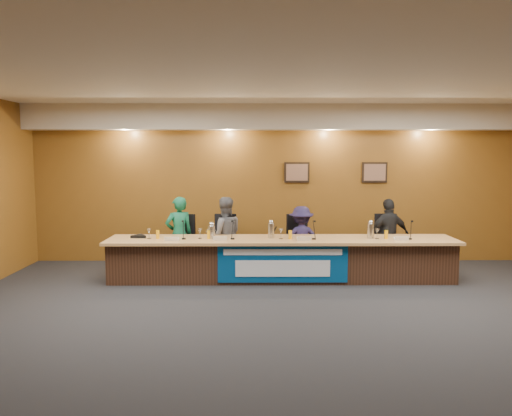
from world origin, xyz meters
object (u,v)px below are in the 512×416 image
(panelist_b, at_px, (225,235))
(carafe_right, at_px, (371,231))
(banner, at_px, (283,264))
(panelist_a, at_px, (179,235))
(office_chair_d, at_px, (387,246))
(panelist_d, at_px, (389,236))
(office_chair_a, at_px, (180,246))
(carafe_mid, at_px, (271,230))
(dais_body, at_px, (281,260))
(panelist_c, at_px, (301,239))
(office_chair_b, at_px, (225,246))
(speakerphone, at_px, (139,236))
(carafe_left, at_px, (212,232))
(office_chair_c, at_px, (301,246))

(panelist_b, height_order, carafe_right, panelist_b)
(banner, distance_m, panelist_a, 2.16)
(panelist_b, distance_m, office_chair_d, 3.10)
(panelist_d, bearing_deg, office_chair_d, -103.26)
(banner, height_order, panelist_b, panelist_b)
(office_chair_a, height_order, carafe_mid, carafe_mid)
(dais_body, distance_m, panelist_c, 0.75)
(banner, distance_m, carafe_right, 1.68)
(dais_body, relative_size, office_chair_d, 12.50)
(banner, height_order, panelist_a, panelist_a)
(panelist_b, distance_m, carafe_mid, 1.03)
(carafe_mid, bearing_deg, panelist_c, 43.17)
(office_chair_b, relative_size, carafe_right, 1.84)
(carafe_mid, bearing_deg, speakerphone, 179.07)
(banner, height_order, carafe_mid, carafe_mid)
(banner, relative_size, panelist_a, 1.53)
(office_chair_d, bearing_deg, panelist_b, -174.22)
(panelist_b, relative_size, panelist_d, 1.02)
(panelist_c, bearing_deg, panelist_b, -6.43)
(dais_body, xyz_separation_m, panelist_c, (0.40, 0.56, 0.28))
(panelist_c, bearing_deg, carafe_left, 13.81)
(office_chair_a, xyz_separation_m, carafe_right, (3.45, -0.71, 0.40))
(panelist_c, relative_size, office_chair_a, 2.61)
(carafe_left, distance_m, carafe_mid, 1.05)
(carafe_mid, bearing_deg, carafe_left, -177.16)
(panelist_b, xyz_separation_m, carafe_left, (-0.19, -0.60, 0.15))
(office_chair_b, bearing_deg, carafe_right, -14.63)
(banner, relative_size, panelist_b, 1.54)
(panelist_c, distance_m, carafe_mid, 0.84)
(panelist_a, bearing_deg, office_chair_c, 157.72)
(panelist_a, distance_m, office_chair_c, 2.31)
(panelist_b, xyz_separation_m, speakerphone, (-1.48, -0.51, 0.06))
(carafe_left, bearing_deg, panelist_d, 10.40)
(panelist_b, xyz_separation_m, carafe_right, (2.60, -0.61, 0.17))
(office_chair_a, xyz_separation_m, office_chair_c, (2.30, 0.00, 0.00))
(panelist_b, relative_size, office_chair_a, 2.98)
(office_chair_d, bearing_deg, panelist_a, -174.62)
(banner, relative_size, carafe_mid, 8.36)
(panelist_b, height_order, office_chair_a, panelist_b)
(panelist_a, distance_m, panelist_c, 2.30)
(panelist_d, bearing_deg, banner, 12.23)
(panelist_c, height_order, carafe_left, panelist_c)
(office_chair_d, bearing_deg, carafe_left, -163.99)
(panelist_c, distance_m, office_chair_d, 1.66)
(office_chair_a, height_order, office_chair_c, same)
(panelist_b, xyz_separation_m, carafe_mid, (0.86, -0.55, 0.17))
(office_chair_a, bearing_deg, dais_body, -0.21)
(panelist_c, xyz_separation_m, office_chair_c, (0.00, 0.10, -0.15))
(carafe_right, bearing_deg, panelist_a, 170.00)
(speakerphone, bearing_deg, panelist_b, 19.05)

